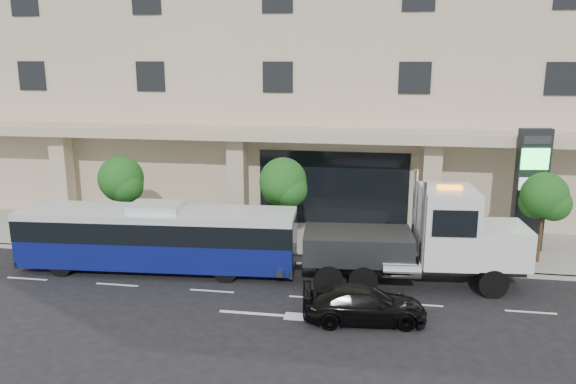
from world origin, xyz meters
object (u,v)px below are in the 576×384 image
Objects in this scene: tow_truck at (424,241)px; black_sedan at (364,304)px; city_bus at (158,237)px; signage_pylon at (530,190)px.

tow_truck is 2.32× the size of black_sedan.
city_bus is 2.08× the size of signage_pylon.
tow_truck is 4.45m from black_sedan.
tow_truck is at bearing -2.70° from city_bus.
signage_pylon reaches higher than tow_truck.
city_bus is 2.78× the size of black_sedan.
city_bus is 1.19× the size of tow_truck.
tow_truck is (11.14, 0.19, 0.34)m from city_bus.
black_sedan is 11.29m from signage_pylon.
tow_truck reaches higher than black_sedan.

